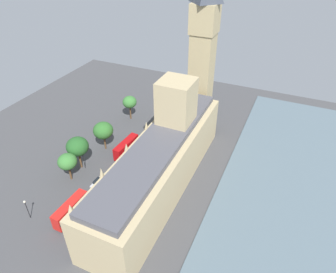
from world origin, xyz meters
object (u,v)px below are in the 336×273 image
(plane_tree_slot_11, at_px, (67,162))
(street_lamp_slot_12, at_px, (26,206))
(plane_tree_kerbside, at_px, (130,102))
(street_lamp_slot_13, at_px, (83,155))
(plane_tree_slot_10, at_px, (103,131))
(double_decker_bus_near_tower, at_px, (71,210))
(car_black_leading, at_px, (147,134))
(car_white_midblock, at_px, (119,170))
(clock_tower, at_px, (203,50))
(double_decker_bus_by_river_gate, at_px, (126,147))
(pedestrian_corner, at_px, (87,227))
(plane_tree_opposite_hall, at_px, (77,147))
(pedestrian_far_end, at_px, (101,216))
(parliament_building, at_px, (163,159))
(car_silver_under_trees, at_px, (97,183))
(pedestrian_trailing, at_px, (167,129))

(plane_tree_slot_11, distance_m, street_lamp_slot_12, 15.68)
(plane_tree_kerbside, xyz_separation_m, street_lamp_slot_13, (-1.65, 30.34, -2.31))
(plane_tree_slot_10, bearing_deg, street_lamp_slot_12, 88.20)
(double_decker_bus_near_tower, distance_m, plane_tree_slot_10, 28.90)
(car_black_leading, bearing_deg, car_white_midblock, 96.35)
(clock_tower, xyz_separation_m, double_decker_bus_by_river_gate, (14.95, 25.35, -25.28))
(pedestrian_corner, bearing_deg, plane_tree_kerbside, 53.65)
(plane_tree_opposite_hall, bearing_deg, double_decker_bus_by_river_gate, -129.50)
(clock_tower, distance_m, double_decker_bus_by_river_gate, 38.80)
(pedestrian_far_end, bearing_deg, parliament_building, 25.35)
(pedestrian_far_end, bearing_deg, plane_tree_slot_11, 112.95)
(parliament_building, height_order, pedestrian_far_end, parliament_building)
(plane_tree_slot_11, xyz_separation_m, street_lamp_slot_13, (-0.56, -5.66, -1.74))
(pedestrian_corner, relative_size, street_lamp_slot_12, 0.26)
(plane_tree_kerbside, bearing_deg, parliament_building, 134.18)
(car_silver_under_trees, relative_size, double_decker_bus_near_tower, 0.43)
(pedestrian_trailing, bearing_deg, plane_tree_slot_11, -56.99)
(car_white_midblock, bearing_deg, parliament_building, -172.66)
(pedestrian_far_end, relative_size, plane_tree_kerbside, 0.19)
(double_decker_bus_near_tower, relative_size, pedestrian_trailing, 6.20)
(parliament_building, relative_size, double_decker_bus_near_tower, 5.57)
(pedestrian_corner, xyz_separation_m, plane_tree_opposite_hall, (15.43, -18.07, 7.00))
(parliament_building, relative_size, clock_tower, 1.09)
(plane_tree_slot_10, bearing_deg, double_decker_bus_by_river_gate, -177.76)
(car_silver_under_trees, bearing_deg, street_lamp_slot_13, -29.90)
(pedestrian_far_end, relative_size, plane_tree_opposite_hall, 0.16)
(car_white_midblock, bearing_deg, clock_tower, -110.19)
(plane_tree_kerbside, height_order, street_lamp_slot_12, plane_tree_kerbside)
(double_decker_bus_by_river_gate, relative_size, pedestrian_trailing, 6.23)
(parliament_building, distance_m, street_lamp_slot_13, 24.60)
(double_decker_bus_near_tower, relative_size, street_lamp_slot_13, 1.58)
(car_black_leading, height_order, car_white_midblock, same)
(car_black_leading, xyz_separation_m, double_decker_bus_by_river_gate, (1.56, 11.29, 1.75))
(double_decker_bus_by_river_gate, distance_m, double_decker_bus_near_tower, 27.61)
(parliament_building, xyz_separation_m, pedestrian_trailing, (9.61, -23.96, -7.73))
(parliament_building, bearing_deg, street_lamp_slot_13, 9.44)
(pedestrian_far_end, distance_m, plane_tree_slot_11, 18.86)
(plane_tree_slot_10, bearing_deg, plane_tree_opposite_hall, 82.85)
(plane_tree_kerbside, height_order, plane_tree_slot_10, plane_tree_slot_10)
(pedestrian_trailing, height_order, plane_tree_opposite_hall, plane_tree_opposite_hall)
(pedestrian_corner, distance_m, plane_tree_slot_10, 32.75)
(clock_tower, bearing_deg, double_decker_bus_near_tower, 74.85)
(pedestrian_far_end, xyz_separation_m, plane_tree_kerbside, (17.01, -44.42, 6.18))
(street_lamp_slot_12, height_order, street_lamp_slot_13, street_lamp_slot_13)
(street_lamp_slot_13, bearing_deg, pedestrian_far_end, 137.50)
(plane_tree_kerbside, bearing_deg, plane_tree_slot_11, 91.73)
(car_black_leading, bearing_deg, double_decker_bus_by_river_gate, 85.97)
(pedestrian_far_end, relative_size, plane_tree_slot_11, 0.20)
(parliament_building, distance_m, pedestrian_corner, 25.48)
(parliament_building, bearing_deg, car_silver_under_trees, 28.10)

